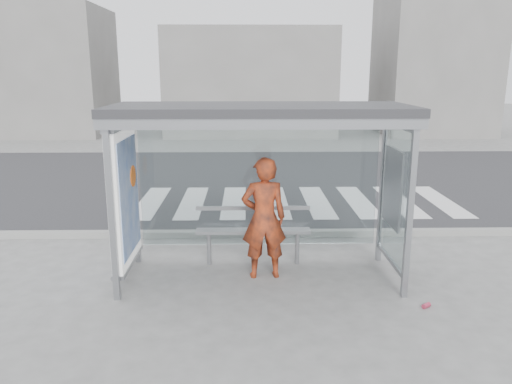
# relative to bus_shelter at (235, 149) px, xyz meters

# --- Properties ---
(ground) EXTENTS (80.00, 80.00, 0.00)m
(ground) POSITION_rel_bus_shelter_xyz_m (0.37, -0.06, -1.98)
(ground) COLOR slate
(ground) RESTS_ON ground
(road) EXTENTS (30.00, 10.00, 0.01)m
(road) POSITION_rel_bus_shelter_xyz_m (0.37, 6.94, -1.98)
(road) COLOR #2C2C2F
(road) RESTS_ON ground
(curb) EXTENTS (30.00, 0.18, 0.12)m
(curb) POSITION_rel_bus_shelter_xyz_m (0.37, 1.89, -1.92)
(curb) COLOR gray
(curb) RESTS_ON ground
(crosswalk) EXTENTS (7.55, 3.00, 0.00)m
(crosswalk) POSITION_rel_bus_shelter_xyz_m (1.37, 4.44, -1.98)
(crosswalk) COLOR silver
(crosswalk) RESTS_ON ground
(bus_shelter) EXTENTS (4.25, 1.65, 2.62)m
(bus_shelter) POSITION_rel_bus_shelter_xyz_m (0.00, 0.00, 0.00)
(bus_shelter) COLOR gray
(bus_shelter) RESTS_ON ground
(building_left) EXTENTS (6.00, 5.00, 6.00)m
(building_left) POSITION_rel_bus_shelter_xyz_m (-9.63, 17.94, 1.02)
(building_left) COLOR slate
(building_left) RESTS_ON ground
(building_center) EXTENTS (8.00, 5.00, 5.00)m
(building_center) POSITION_rel_bus_shelter_xyz_m (0.37, 17.94, 0.52)
(building_center) COLOR slate
(building_center) RESTS_ON ground
(building_right) EXTENTS (5.00, 5.00, 7.00)m
(building_right) POSITION_rel_bus_shelter_xyz_m (9.37, 17.94, 1.52)
(building_right) COLOR slate
(building_right) RESTS_ON ground
(person) EXTENTS (0.72, 0.51, 1.87)m
(person) POSITION_rel_bus_shelter_xyz_m (0.43, -0.00, -1.05)
(person) COLOR orange
(person) RESTS_ON ground
(bench) EXTENTS (1.85, 0.23, 0.95)m
(bench) POSITION_rel_bus_shelter_xyz_m (0.28, 0.52, -1.42)
(bench) COLOR gray
(bench) RESTS_ON ground
(soda_can) EXTENTS (0.14, 0.12, 0.07)m
(soda_can) POSITION_rel_bus_shelter_xyz_m (2.57, -1.10, -1.95)
(soda_can) COLOR #E24264
(soda_can) RESTS_ON ground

